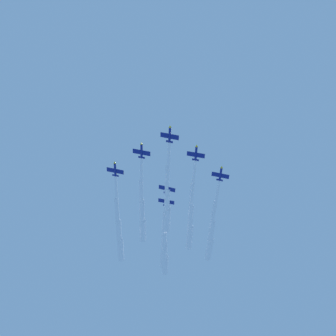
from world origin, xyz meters
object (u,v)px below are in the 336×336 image
object	(u,v)px
jet_lead	(167,201)
jet_starboard_inner	(142,213)
jet_port_inner	(191,219)
jet_starboard_mid	(119,232)
jet_port_outer	(164,242)
jet_port_mid	(211,233)
jet_starboard_outer	(165,250)

from	to	relation	value
jet_lead	jet_starboard_inner	world-z (taller)	jet_starboard_inner
jet_port_inner	jet_starboard_mid	world-z (taller)	jet_port_inner
jet_port_inner	jet_port_outer	xyz separation A→B (m)	(2.29, 23.88, -0.81)
jet_starboard_mid	jet_lead	bearing A→B (deg)	-86.96
jet_lead	jet_starboard_mid	distance (m)	37.36
jet_port_mid	jet_port_outer	bearing A→B (deg)	117.08
jet_starboard_outer	jet_starboard_inner	bearing A→B (deg)	-151.60
jet_starboard_mid	jet_starboard_inner	bearing A→B (deg)	-91.35
jet_lead	jet_port_mid	world-z (taller)	jet_lead
jet_port_inner	jet_starboard_outer	distance (m)	32.69
jet_lead	jet_port_mid	bearing A→B (deg)	3.66
jet_lead	jet_port_inner	world-z (taller)	jet_port_inner
jet_starboard_mid	jet_starboard_outer	distance (m)	31.52
jet_lead	jet_port_inner	xyz separation A→B (m)	(19.62, 3.05, 0.55)
jet_starboard_inner	jet_port_outer	bearing A→B (deg)	22.09
jet_port_inner	jet_starboard_outer	world-z (taller)	jet_starboard_outer
jet_port_inner	jet_starboard_inner	xyz separation A→B (m)	(-22.08, 13.99, 0.65)
jet_lead	jet_starboard_mid	size ratio (longest dim) A/B	0.91
jet_lead	jet_starboard_mid	world-z (taller)	jet_lead
jet_port_mid	jet_lead	bearing A→B (deg)	-176.34
jet_starboard_mid	jet_port_outer	distance (m)	26.04
jet_port_inner	jet_starboard_mid	bearing A→B (deg)	122.24
jet_port_outer	jet_starboard_outer	distance (m)	10.54
jet_port_inner	jet_starboard_inner	bearing A→B (deg)	147.64
jet_starboard_mid	jet_starboard_outer	xyz separation A→B (m)	(31.35, -3.05, 1.17)
jet_port_mid	jet_starboard_inner	bearing A→B (deg)	158.16
jet_starboard_inner	jet_starboard_outer	distance (m)	36.18
jet_lead	jet_starboard_mid	xyz separation A→B (m)	(-1.98, 37.30, -0.00)
jet_port_inner	jet_port_mid	size ratio (longest dim) A/B	1.03
jet_lead	jet_starboard_inner	bearing A→B (deg)	98.21
jet_port_outer	jet_starboard_inner	bearing A→B (deg)	-157.91
jet_starboard_outer	jet_lead	bearing A→B (deg)	-130.61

